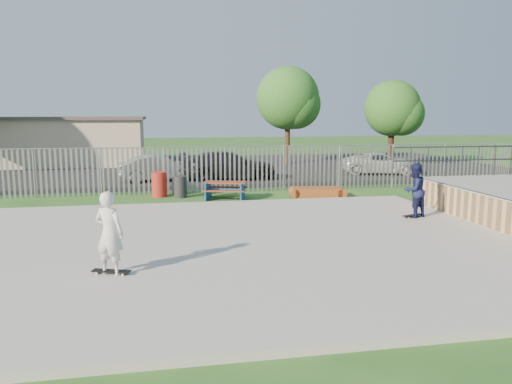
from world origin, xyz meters
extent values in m
plane|color=#20501B|center=(0.00, 0.00, 0.00)|extent=(120.00, 120.00, 0.00)
cube|color=#A5A59F|center=(0.00, 0.00, 0.07)|extent=(15.00, 12.00, 0.15)
cylinder|color=#383A3F|center=(7.52, 1.00, 1.08)|extent=(0.06, 7.00, 0.06)
cube|color=brown|center=(0.78, 7.32, 0.68)|extent=(1.78, 1.07, 0.06)
cube|color=brown|center=(0.64, 6.78, 0.41)|extent=(1.68, 0.69, 0.05)
cube|color=brown|center=(0.93, 7.86, 0.41)|extent=(1.68, 0.69, 0.05)
cube|color=navy|center=(0.78, 7.32, 0.34)|extent=(1.78, 1.65, 0.69)
cube|color=brown|center=(4.58, 7.12, 0.19)|extent=(2.04, 1.23, 0.38)
cylinder|color=#A32019|center=(-1.83, 8.37, 0.51)|extent=(0.62, 0.62, 1.03)
cylinder|color=#232325|center=(-0.98, 8.05, 0.44)|extent=(0.53, 0.53, 0.88)
cube|color=black|center=(0.00, 19.00, 0.01)|extent=(40.00, 18.00, 0.02)
imported|color=#A6A7AB|center=(-1.85, 13.17, 0.68)|extent=(4.14, 1.96, 1.31)
imported|color=black|center=(1.70, 13.15, 0.74)|extent=(5.03, 2.19, 1.44)
imported|color=silver|center=(10.52, 13.97, 0.62)|extent=(4.69, 3.06, 1.20)
cube|color=beige|center=(-8.00, 23.00, 1.50)|extent=(10.00, 6.00, 3.00)
cube|color=#4C4742|center=(-8.00, 23.00, 3.10)|extent=(10.40, 6.40, 0.20)
cylinder|color=#47321C|center=(6.78, 20.92, 1.90)|extent=(0.37, 0.37, 3.80)
sphere|color=#2C6221|center=(6.78, 20.92, 4.44)|extent=(4.26, 4.26, 4.26)
cylinder|color=#3A2117|center=(12.94, 17.89, 1.60)|extent=(0.38, 0.38, 3.20)
sphere|color=#2A5C1F|center=(12.94, 17.89, 3.74)|extent=(3.59, 3.59, 3.59)
cube|color=black|center=(6.11, 1.96, 0.21)|extent=(0.82, 0.49, 0.02)
cube|color=black|center=(-2.76, -2.15, 0.21)|extent=(0.82, 0.45, 0.02)
imported|color=#14193E|center=(6.11, 1.96, 1.01)|extent=(1.02, 0.92, 1.72)
imported|color=silver|center=(-2.76, -2.15, 1.01)|extent=(0.75, 0.66, 1.72)
camera|label=1|loc=(-1.65, -12.37, 3.40)|focal=35.00mm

